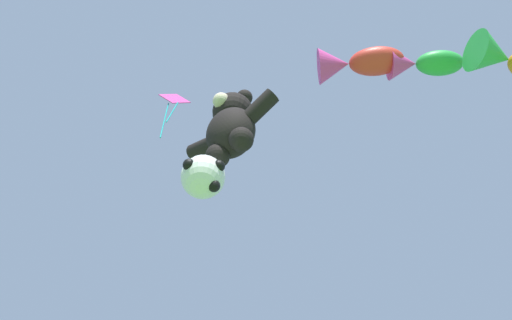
# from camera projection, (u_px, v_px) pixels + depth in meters

# --- Properties ---
(teddy_bear_kite) EXTENTS (2.38, 1.05, 2.41)m
(teddy_bear_kite) POSITION_uv_depth(u_px,v_px,m) (231.00, 126.00, 10.60)
(teddy_bear_kite) COLOR black
(soccer_ball_kite) EXTENTS (0.90, 0.90, 0.83)m
(soccer_ball_kite) POSITION_uv_depth(u_px,v_px,m) (203.00, 177.00, 9.09)
(soccer_ball_kite) COLOR white
(fish_kite_crimson) EXTENTS (2.20, 1.81, 0.91)m
(fish_kite_crimson) POSITION_uv_depth(u_px,v_px,m) (355.00, 63.00, 12.25)
(fish_kite_crimson) COLOR red
(fish_kite_emerald) EXTENTS (1.89, 1.66, 0.80)m
(fish_kite_emerald) POSITION_uv_depth(u_px,v_px,m) (421.00, 64.00, 12.25)
(fish_kite_emerald) COLOR green
(diamond_kite) EXTENTS (0.54, 0.71, 2.45)m
(diamond_kite) POSITION_uv_depth(u_px,v_px,m) (173.00, 103.00, 13.03)
(diamond_kite) COLOR #E53F9E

